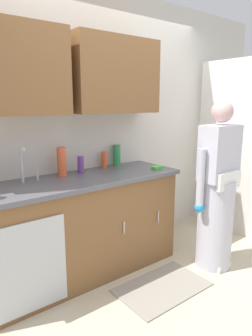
{
  "coord_description": "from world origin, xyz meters",
  "views": [
    {
      "loc": [
        -1.82,
        -1.65,
        1.6
      ],
      "look_at": [
        -0.12,
        0.55,
        1.0
      ],
      "focal_mm": 32.51,
      "sensor_mm": 36.0,
      "label": 1
    }
  ],
  "objects_px": {
    "person_at_sink": "(217,199)",
    "sponge": "(157,168)",
    "sink": "(34,187)",
    "bottle_soap": "(62,162)",
    "bottle_dish_liquid": "(104,160)",
    "bottle_water_short": "(117,155)",
    "bottle_water_tall": "(81,165)"
  },
  "relations": [
    {
      "from": "person_at_sink",
      "to": "bottle_soap",
      "type": "bearing_deg",
      "value": 145.04
    },
    {
      "from": "sink",
      "to": "bottle_soap",
      "type": "xyz_separation_m",
      "value": [
        0.33,
        0.15,
        0.15
      ]
    },
    {
      "from": "bottle_dish_liquid",
      "to": "bottle_water_short",
      "type": "bearing_deg",
      "value": 2.09
    },
    {
      "from": "bottle_dish_liquid",
      "to": "sponge",
      "type": "distance_m",
      "value": 0.55
    },
    {
      "from": "bottle_soap",
      "to": "bottle_dish_liquid",
      "type": "xyz_separation_m",
      "value": [
        0.51,
        0.07,
        -0.05
      ]
    },
    {
      "from": "person_at_sink",
      "to": "bottle_water_tall",
      "type": "relative_size",
      "value": 9.95
    },
    {
      "from": "sponge",
      "to": "bottle_dish_liquid",
      "type": "bearing_deg",
      "value": 133.19
    },
    {
      "from": "sink",
      "to": "bottle_soap",
      "type": "height_order",
      "value": "sink"
    },
    {
      "from": "bottle_water_tall",
      "to": "sink",
      "type": "bearing_deg",
      "value": -163.6
    },
    {
      "from": "bottle_water_tall",
      "to": "bottle_soap",
      "type": "height_order",
      "value": "bottle_soap"
    },
    {
      "from": "bottle_water_short",
      "to": "sponge",
      "type": "distance_m",
      "value": 0.46
    },
    {
      "from": "person_at_sink",
      "to": "bottle_water_short",
      "type": "height_order",
      "value": "person_at_sink"
    },
    {
      "from": "bottle_soap",
      "to": "bottle_dish_liquid",
      "type": "height_order",
      "value": "bottle_soap"
    },
    {
      "from": "sink",
      "to": "bottle_water_short",
      "type": "height_order",
      "value": "sink"
    },
    {
      "from": "sink",
      "to": "bottle_water_short",
      "type": "distance_m",
      "value": 1.04
    },
    {
      "from": "bottle_soap",
      "to": "bottle_water_tall",
      "type": "bearing_deg",
      "value": 0.85
    },
    {
      "from": "person_at_sink",
      "to": "sponge",
      "type": "height_order",
      "value": "person_at_sink"
    },
    {
      "from": "bottle_water_tall",
      "to": "bottle_soap",
      "type": "bearing_deg",
      "value": -179.15
    },
    {
      "from": "sink",
      "to": "bottle_soap",
      "type": "relative_size",
      "value": 1.89
    },
    {
      "from": "bottle_water_short",
      "to": "bottle_dish_liquid",
      "type": "xyz_separation_m",
      "value": [
        -0.16,
        -0.01,
        -0.03
      ]
    },
    {
      "from": "bottle_water_tall",
      "to": "sponge",
      "type": "xyz_separation_m",
      "value": [
        0.69,
        -0.33,
        -0.07
      ]
    },
    {
      "from": "bottle_dish_liquid",
      "to": "sink",
      "type": "bearing_deg",
      "value": -165.35
    },
    {
      "from": "sink",
      "to": "bottle_water_short",
      "type": "xyz_separation_m",
      "value": [
        1.0,
        0.23,
        0.12
      ]
    },
    {
      "from": "bottle_water_short",
      "to": "bottle_dish_liquid",
      "type": "relative_size",
      "value": 1.33
    },
    {
      "from": "sponge",
      "to": "person_at_sink",
      "type": "bearing_deg",
      "value": -58.49
    },
    {
      "from": "sink",
      "to": "sponge",
      "type": "bearing_deg",
      "value": -8.27
    },
    {
      "from": "bottle_water_tall",
      "to": "bottle_soap",
      "type": "distance_m",
      "value": 0.2
    },
    {
      "from": "person_at_sink",
      "to": "bottle_soap",
      "type": "xyz_separation_m",
      "value": [
        -1.2,
        0.84,
        0.38
      ]
    },
    {
      "from": "bottle_water_short",
      "to": "bottle_water_tall",
      "type": "bearing_deg",
      "value": -171.54
    },
    {
      "from": "person_at_sink",
      "to": "sponge",
      "type": "bearing_deg",
      "value": 121.51
    },
    {
      "from": "bottle_dish_liquid",
      "to": "sponge",
      "type": "bearing_deg",
      "value": -46.81
    },
    {
      "from": "sink",
      "to": "bottle_water_tall",
      "type": "bearing_deg",
      "value": 16.4
    }
  ]
}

